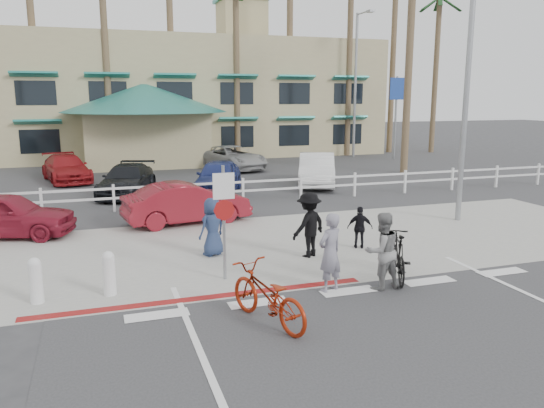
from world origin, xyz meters
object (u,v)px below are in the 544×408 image
object	(u,v)px
bike_red	(267,296)
car_red_compact	(5,215)
car_white_sedan	(187,203)
sign_post	(224,217)
bike_black	(398,256)

from	to	relation	value
bike_red	car_red_compact	bearing A→B (deg)	-76.77
bike_red	car_white_sedan	distance (m)	8.35
car_red_compact	sign_post	bearing A→B (deg)	-120.78
sign_post	car_white_sedan	size ratio (longest dim) A/B	0.71
sign_post	bike_black	xyz separation A→B (m)	(3.70, -1.22, -0.90)
sign_post	car_white_sedan	xyz separation A→B (m)	(0.11, 5.75, -0.78)
bike_black	car_white_sedan	world-z (taller)	car_white_sedan
sign_post	bike_black	bearing A→B (deg)	-18.28
bike_red	car_white_sedan	xyz separation A→B (m)	(-0.06, 8.35, 0.13)
bike_red	car_white_sedan	size ratio (longest dim) A/B	0.51
car_white_sedan	bike_black	bearing A→B (deg)	-162.00
bike_black	car_white_sedan	xyz separation A→B (m)	(-3.59, 6.97, 0.12)
bike_black	car_red_compact	world-z (taller)	car_red_compact
sign_post	bike_black	size ratio (longest dim) A/B	1.57
bike_black	car_red_compact	bearing A→B (deg)	-14.72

